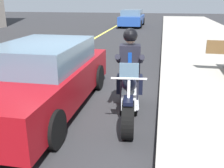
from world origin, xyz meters
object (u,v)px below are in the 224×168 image
at_px(rider_main, 130,64).
at_px(motorcycle_main, 129,95).
at_px(car_silver, 132,18).
at_px(car_dark, 42,77).

bearing_deg(rider_main, motorcycle_main, 7.01).
xyz_separation_m(motorcycle_main, rider_main, (-0.19, -0.02, 0.58)).
relative_size(rider_main, car_silver, 0.38).
height_order(motorcycle_main, rider_main, rider_main).
distance_m(motorcycle_main, rider_main, 0.61).
xyz_separation_m(motorcycle_main, car_silver, (-18.05, -2.05, 0.24)).
bearing_deg(car_dark, rider_main, 91.60).
bearing_deg(car_silver, motorcycle_main, 6.49).
xyz_separation_m(rider_main, car_dark, (0.05, -1.85, -0.35)).
relative_size(motorcycle_main, car_silver, 0.48).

